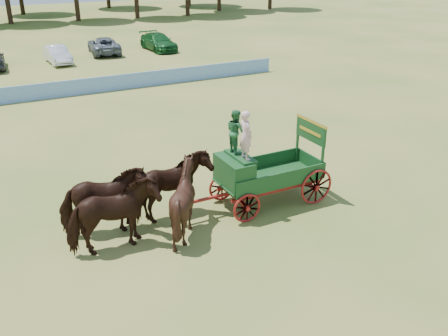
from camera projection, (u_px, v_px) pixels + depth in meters
ground at (256, 195)px, 19.53m from camera, size 160.00×160.00×0.00m
horse_lead_left at (113, 217)px, 15.52m from camera, size 2.89×1.35×2.43m
horse_lead_right at (104, 202)px, 16.41m from camera, size 3.05×1.77×2.43m
horse_wheel_left at (184, 200)px, 16.55m from camera, size 2.63×2.45×2.43m
horse_wheel_right at (171, 187)px, 17.44m from camera, size 3.05×1.76×2.43m
farm_dray at (252, 165)px, 18.07m from camera, size 5.99×2.00×3.89m
sponsor_banner at (105, 84)px, 33.47m from camera, size 26.00×0.08×1.05m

